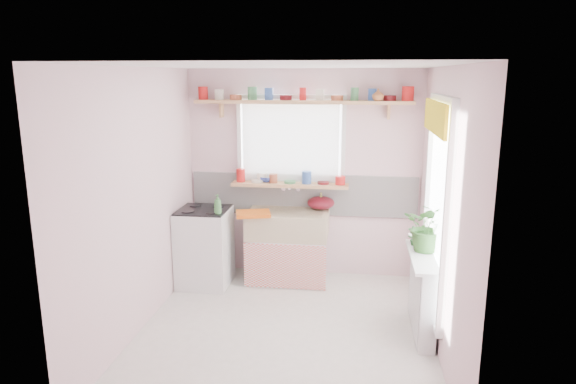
# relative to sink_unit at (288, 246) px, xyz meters

# --- Properties ---
(room) EXTENTS (3.20, 3.20, 3.20)m
(room) POSITION_rel_sink_unit_xyz_m (0.81, -0.43, 0.94)
(room) COLOR white
(room) RESTS_ON ground
(sink_unit) EXTENTS (0.95, 0.65, 1.11)m
(sink_unit) POSITION_rel_sink_unit_xyz_m (0.00, 0.00, 0.00)
(sink_unit) COLOR white
(sink_unit) RESTS_ON ground
(cooker) EXTENTS (0.58, 0.58, 0.93)m
(cooker) POSITION_rel_sink_unit_xyz_m (-0.95, -0.24, 0.03)
(cooker) COLOR white
(cooker) RESTS_ON ground
(radiator_ledge) EXTENTS (0.22, 0.95, 0.78)m
(radiator_ledge) POSITION_rel_sink_unit_xyz_m (1.45, -1.09, -0.03)
(radiator_ledge) COLOR white
(radiator_ledge) RESTS_ON ground
(windowsill) EXTENTS (1.40, 0.22, 0.04)m
(windowsill) POSITION_rel_sink_unit_xyz_m (-0.00, 0.19, 0.71)
(windowsill) COLOR tan
(windowsill) RESTS_ON room
(pine_shelf) EXTENTS (2.52, 0.24, 0.04)m
(pine_shelf) POSITION_rel_sink_unit_xyz_m (0.15, 0.18, 1.69)
(pine_shelf) COLOR tan
(pine_shelf) RESTS_ON room
(shelf_crockery) EXTENTS (2.47, 0.11, 0.12)m
(shelf_crockery) POSITION_rel_sink_unit_xyz_m (0.13, 0.18, 1.76)
(shelf_crockery) COLOR red
(shelf_crockery) RESTS_ON pine_shelf
(sill_crockery) EXTENTS (1.35, 0.11, 0.12)m
(sill_crockery) POSITION_rel_sink_unit_xyz_m (-0.02, 0.19, 0.78)
(sill_crockery) COLOR red
(sill_crockery) RESTS_ON windowsill
(dish_tray) EXTENTS (0.45, 0.38, 0.04)m
(dish_tray) POSITION_rel_sink_unit_xyz_m (-0.38, -0.19, 0.44)
(dish_tray) COLOR orange
(dish_tray) RESTS_ON sink_unit
(colander) EXTENTS (0.36, 0.36, 0.15)m
(colander) POSITION_rel_sink_unit_xyz_m (0.37, 0.21, 0.49)
(colander) COLOR #5B0F1B
(colander) RESTS_ON sink_unit
(jade_plant) EXTENTS (0.54, 0.50, 0.49)m
(jade_plant) POSITION_rel_sink_unit_xyz_m (1.48, -0.97, 0.59)
(jade_plant) COLOR #2F5D25
(jade_plant) RESTS_ON radiator_ledge
(fruit_bowl) EXTENTS (0.36, 0.36, 0.07)m
(fruit_bowl) POSITION_rel_sink_unit_xyz_m (1.48, -0.69, 0.38)
(fruit_bowl) COLOR silver
(fruit_bowl) RESTS_ON radiator_ledge
(herb_pot) EXTENTS (0.11, 0.08, 0.19)m
(herb_pot) POSITION_rel_sink_unit_xyz_m (1.36, -0.81, 0.44)
(herb_pot) COLOR #29682F
(herb_pot) RESTS_ON radiator_ledge
(soap_bottle_sink) EXTENTS (0.10, 0.10, 0.20)m
(soap_bottle_sink) POSITION_rel_sink_unit_xyz_m (0.37, 0.21, 0.52)
(soap_bottle_sink) COLOR #C1CB5A
(soap_bottle_sink) RESTS_ON sink_unit
(sill_cup) EXTENTS (0.17, 0.17, 0.11)m
(sill_cup) POSITION_rel_sink_unit_xyz_m (-0.35, 0.25, 0.78)
(sill_cup) COLOR white
(sill_cup) RESTS_ON windowsill
(sill_bowl) EXTENTS (0.26, 0.26, 0.06)m
(sill_bowl) POSITION_rel_sink_unit_xyz_m (-0.28, 0.25, 0.76)
(sill_bowl) COLOR #30429E
(sill_bowl) RESTS_ON windowsill
(shelf_vase) EXTENTS (0.16, 0.16, 0.14)m
(shelf_vase) POSITION_rel_sink_unit_xyz_m (1.00, 0.12, 1.78)
(shelf_vase) COLOR #B36A37
(shelf_vase) RESTS_ON pine_shelf
(cooker_bottle) EXTENTS (0.11, 0.11, 0.22)m
(cooker_bottle) POSITION_rel_sink_unit_xyz_m (-0.73, -0.41, 0.59)
(cooker_bottle) COLOR #3F7F41
(cooker_bottle) RESTS_ON cooker
(fruit) EXTENTS (0.20, 0.14, 0.10)m
(fruit) POSITION_rel_sink_unit_xyz_m (1.49, -0.69, 0.44)
(fruit) COLOR orange
(fruit) RESTS_ON fruit_bowl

